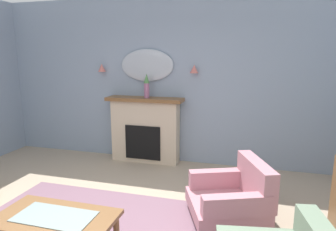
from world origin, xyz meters
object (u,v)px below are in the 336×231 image
Objects in this scene: wall_mirror at (147,65)px; armchair_beside_couch at (234,196)px; fireplace at (145,130)px; wall_sconce_left at (102,68)px; mantel_vase_right at (147,85)px; wall_sconce_right at (194,69)px; coffee_table at (55,222)px.

wall_mirror is 2.78m from armchair_beside_couch.
wall_sconce_left is (-0.85, 0.09, 1.09)m from fireplace.
mantel_vase_right is 0.86m from wall_sconce_right.
coffee_table is (0.11, -2.87, -1.33)m from wall_mirror.
mantel_vase_right is 0.43× the size of wall_mirror.
coffee_table is (-0.74, -2.82, -1.28)m from wall_sconce_right.
fireplace is at bearing 92.32° from coffee_table.
wall_sconce_right is (1.70, 0.00, 0.00)m from wall_sconce_left.
wall_sconce_right is at bearing -3.37° from wall_mirror.
coffee_table is at bearing -143.58° from armchair_beside_couch.
wall_mirror reaches higher than mantel_vase_right.
armchair_beside_couch is (1.65, -1.59, -0.27)m from fireplace.
wall_sconce_left is (-0.85, -0.05, -0.05)m from wall_mirror.
wall_sconce_left and wall_sconce_right have the same top height.
armchair_beside_couch is at bearing -44.04° from fireplace.
mantel_vase_right is 0.38m from wall_mirror.
wall_mirror reaches higher than coffee_table.
mantel_vase_right is 0.39× the size of armchair_beside_couch.
wall_sconce_right reaches higher than mantel_vase_right.
wall_sconce_left is 1.00× the size of wall_sconce_right.
fireplace is 2.74m from coffee_table.
wall_sconce_right is at bearing 0.00° from wall_sconce_left.
wall_sconce_right is (0.80, 0.12, 0.28)m from mantel_vase_right.
mantel_vase_right is at bearing -7.59° from wall_sconce_left.
wall_sconce_left is at bearing -176.63° from wall_mirror.
wall_mirror is (0.00, 0.14, 1.14)m from fireplace.
armchair_beside_couch is (1.60, -1.57, -1.07)m from mantel_vase_right.
mantel_vase_right is at bearing -29.53° from fireplace.
wall_sconce_right is 0.13× the size of armchair_beside_couch.
armchair_beside_couch is at bearing -44.41° from mantel_vase_right.
wall_mirror is at bearing 3.37° from wall_sconce_left.
armchair_beside_couch is (0.80, -1.69, -1.35)m from wall_sconce_right.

